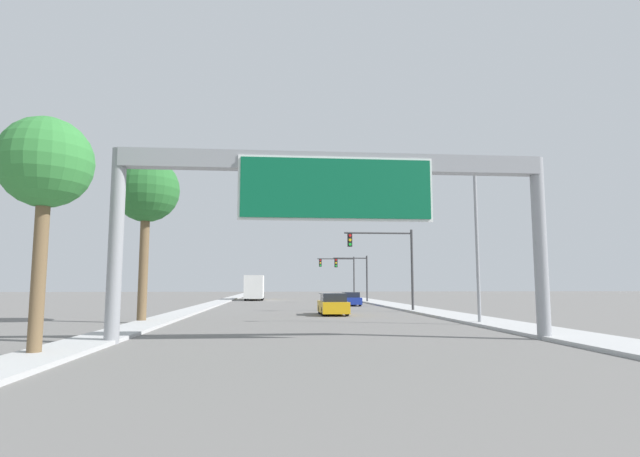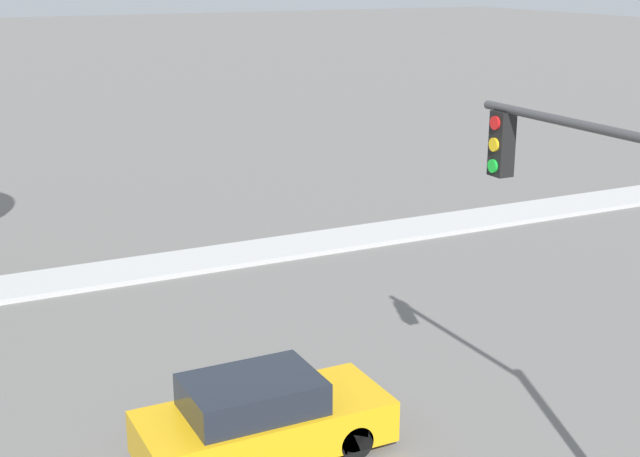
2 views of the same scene
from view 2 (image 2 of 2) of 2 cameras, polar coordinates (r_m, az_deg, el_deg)
The scene contains 1 object.
car_mid_left at distance 16.07m, azimuth -3.77°, elevation -12.07°, with size 1.85×4.46×1.53m.
Camera 2 is at (14.83, 29.10, 8.37)m, focal length 50.00 mm.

